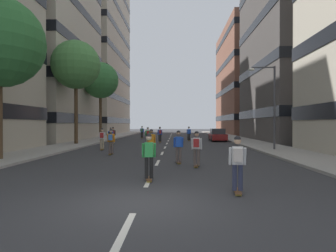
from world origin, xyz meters
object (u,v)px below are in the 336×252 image
skater_10 (111,136)px  skater_2 (149,155)px  street_tree_far (100,81)px  skater_3 (148,135)px  parked_car_near (217,135)px  street_tree_mid (76,65)px  skater_11 (160,133)px  skater_4 (142,131)px  skater_7 (111,140)px  streetlamp_right (270,98)px  skater_0 (189,133)px  skater_8 (197,147)px  skater_6 (113,134)px  skater_12 (238,161)px  skater_9 (151,141)px  skater_5 (102,137)px  skater_1 (178,145)px

skater_10 → skater_2: bearing=-72.2°
street_tree_far → skater_3: bearing=-49.7°
parked_car_near → street_tree_mid: 18.13m
skater_11 → parked_car_near: bearing=21.6°
skater_4 → skater_3: bearing=-80.3°
skater_7 → skater_4: bearing=91.3°
streetlamp_right → skater_0: (-5.78, 12.90, -3.15)m
skater_4 → skater_8: size_ratio=1.00×
skater_4 → skater_10: same height
skater_6 → skater_12: 23.49m
skater_8 → skater_0: bearing=88.6°
skater_7 → streetlamp_right: bearing=14.7°
skater_9 → skater_12: bearing=-70.8°
skater_2 → skater_4: 31.04m
skater_6 → skater_11: 5.33m
skater_4 → skater_9: bearing=-81.5°
skater_3 → skater_6: size_ratio=1.00×
skater_11 → skater_10: bearing=-125.8°
parked_car_near → skater_0: bearing=176.7°
parked_car_near → street_tree_mid: size_ratio=0.43×
streetlamp_right → skater_2: 14.95m
street_tree_far → skater_3: size_ratio=5.68×
skater_0 → skater_8: bearing=-91.4°
skater_3 → skater_5: same height
street_tree_far → skater_8: street_tree_far is taller
skater_5 → skater_6: bearing=95.9°
street_tree_far → skater_1: 25.57m
skater_2 → skater_3: (-1.92, 18.68, 0.03)m
skater_1 → skater_0: bearing=86.0°
street_tree_mid → skater_10: street_tree_mid is taller
skater_11 → skater_12: size_ratio=1.00×
parked_car_near → street_tree_far: street_tree_far is taller
streetlamp_right → skater_12: 15.27m
parked_car_near → skater_11: skater_11 is taller
street_tree_mid → streetlamp_right: (17.39, -5.85, -3.87)m
skater_8 → skater_10: bearing=119.7°
parked_car_near → skater_10: size_ratio=2.47×
skater_5 → skater_10: (-0.15, 3.68, 0.00)m
street_tree_far → skater_4: street_tree_far is taller
street_tree_mid → street_tree_far: size_ratio=1.02×
skater_4 → skater_6: same height
street_tree_mid → skater_8: size_ratio=5.80×
skater_2 → skater_6: (-5.78, 19.91, 0.03)m
skater_2 → parked_car_near: bearing=76.3°
skater_7 → skater_11: 13.32m
skater_9 → skater_10: 9.02m
parked_car_near → skater_12: bearing=-96.7°
parked_car_near → skater_10: (-11.20, -8.69, 0.32)m
street_tree_far → skater_12: (11.97, -29.03, -6.82)m
street_tree_far → skater_6: street_tree_far is taller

